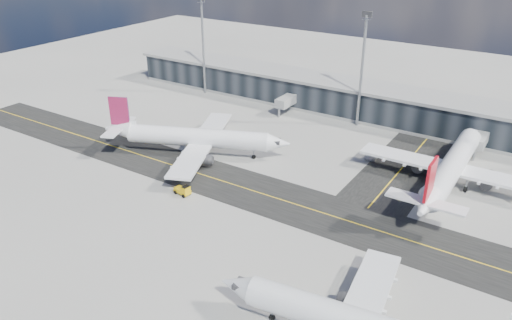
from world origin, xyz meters
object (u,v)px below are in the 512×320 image
object	(u,v)px
airliner_redtail	(452,167)
airliner_af	(195,138)
service_van	(373,155)
baggage_tug	(183,190)

from	to	relation	value
airliner_redtail	airliner_af	bearing A→B (deg)	-163.60
service_van	baggage_tug	bearing A→B (deg)	-118.26
baggage_tug	service_van	bearing A→B (deg)	152.75
airliner_redtail	service_van	bearing A→B (deg)	164.84
airliner_redtail	baggage_tug	xyz separation A→B (m)	(-42.36, -31.44, -3.27)
service_van	airliner_redtail	bearing A→B (deg)	-8.74
airliner_redtail	baggage_tug	distance (m)	52.85
airliner_af	airliner_redtail	xyz separation A→B (m)	(52.20, 15.56, 0.16)
airliner_af	airliner_redtail	size ratio (longest dim) A/B	0.93
baggage_tug	airliner_af	bearing A→B (deg)	-140.99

